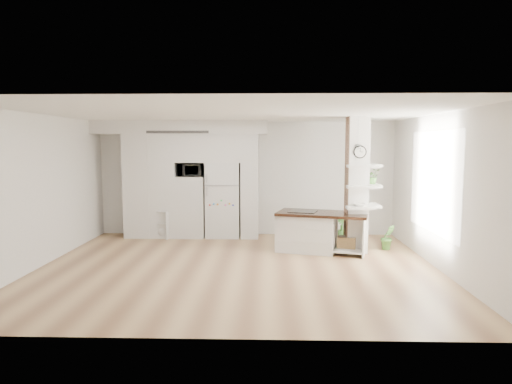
# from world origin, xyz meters

# --- Properties ---
(floor) EXTENTS (7.00, 6.00, 0.01)m
(floor) POSITION_xyz_m (0.00, 0.00, 0.00)
(floor) COLOR tan
(floor) RESTS_ON ground
(room) EXTENTS (7.04, 6.04, 2.72)m
(room) POSITION_xyz_m (0.00, 0.00, 1.86)
(room) COLOR white
(room) RESTS_ON ground
(cabinet_wall) EXTENTS (4.00, 0.71, 2.70)m
(cabinet_wall) POSITION_xyz_m (-1.45, 2.67, 1.51)
(cabinet_wall) COLOR silver
(cabinet_wall) RESTS_ON floor
(refrigerator) EXTENTS (0.78, 0.69, 1.75)m
(refrigerator) POSITION_xyz_m (-0.53, 2.68, 0.88)
(refrigerator) COLOR silver
(refrigerator) RESTS_ON floor
(column) EXTENTS (0.69, 0.90, 2.70)m
(column) POSITION_xyz_m (2.38, 1.13, 1.35)
(column) COLOR silver
(column) RESTS_ON floor
(window) EXTENTS (0.00, 2.40, 2.40)m
(window) POSITION_xyz_m (3.48, 0.30, 1.50)
(window) COLOR white
(window) RESTS_ON room
(pendant_light) EXTENTS (0.12, 0.12, 0.10)m
(pendant_light) POSITION_xyz_m (1.70, 0.15, 2.12)
(pendant_light) COLOR white
(pendant_light) RESTS_ON room
(kitchen_island) EXTENTS (1.95, 1.29, 1.37)m
(kitchen_island) POSITION_xyz_m (1.44, 1.28, 0.43)
(kitchen_island) COLOR silver
(kitchen_island) RESTS_ON floor
(bookshelf) EXTENTS (0.62, 0.49, 0.64)m
(bookshelf) POSITION_xyz_m (-1.96, 2.49, 0.28)
(bookshelf) COLOR silver
(bookshelf) RESTS_ON floor
(floor_plant_a) EXTENTS (0.33, 0.28, 0.53)m
(floor_plant_a) POSITION_xyz_m (3.00, 1.44, 0.26)
(floor_plant_a) COLOR #458234
(floor_plant_a) RESTS_ON floor
(floor_plant_b) EXTENTS (0.36, 0.36, 0.52)m
(floor_plant_b) POSITION_xyz_m (2.21, 2.41, 0.26)
(floor_plant_b) COLOR #458234
(floor_plant_b) RESTS_ON floor
(microwave) EXTENTS (0.54, 0.37, 0.30)m
(microwave) POSITION_xyz_m (-1.27, 2.62, 1.57)
(microwave) COLOR #2D2D2D
(microwave) RESTS_ON cabinet_wall
(shelf_plant) EXTENTS (0.27, 0.23, 0.30)m
(shelf_plant) POSITION_xyz_m (2.63, 1.30, 1.52)
(shelf_plant) COLOR #458234
(shelf_plant) RESTS_ON column
(decor_bowl) EXTENTS (0.22, 0.22, 0.05)m
(decor_bowl) POSITION_xyz_m (2.30, 0.90, 1.00)
(decor_bowl) COLOR white
(decor_bowl) RESTS_ON column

